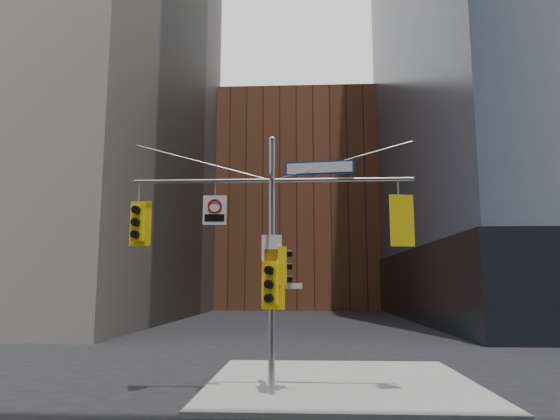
# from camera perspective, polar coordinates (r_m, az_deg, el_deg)

# --- Properties ---
(ground) EXTENTS (160.00, 160.00, 0.00)m
(ground) POSITION_cam_1_polar(r_m,az_deg,el_deg) (12.33, -1.63, -22.86)
(ground) COLOR black
(ground) RESTS_ON ground
(sidewalk_corner) EXTENTS (8.00, 8.00, 0.15)m
(sidewalk_corner) POSITION_cam_1_polar(r_m,az_deg,el_deg) (16.22, 7.00, -19.04)
(sidewalk_corner) COLOR gray
(sidewalk_corner) RESTS_ON ground
(brick_midrise) EXTENTS (26.00, 20.00, 28.00)m
(brick_midrise) POSITION_cam_1_polar(r_m,az_deg,el_deg) (70.77, 2.04, 0.38)
(brick_midrise) COLOR brown
(brick_midrise) RESTS_ON ground
(signal_assembly) EXTENTS (8.00, 0.80, 7.30)m
(signal_assembly) POSITION_cam_1_polar(r_m,az_deg,el_deg) (14.00, -0.93, -2.94)
(signal_assembly) COLOR gray
(signal_assembly) RESTS_ON ground
(traffic_light_west_arm) EXTENTS (0.62, 0.51, 1.30)m
(traffic_light_west_arm) POSITION_cam_1_polar(r_m,az_deg,el_deg) (14.81, -15.90, -1.42)
(traffic_light_west_arm) COLOR yellow
(traffic_light_west_arm) RESTS_ON ground
(traffic_light_east_arm) EXTENTS (0.68, 0.60, 1.43)m
(traffic_light_east_arm) POSITION_cam_1_polar(r_m,az_deg,el_deg) (14.26, 13.49, -1.26)
(traffic_light_east_arm) COLOR yellow
(traffic_light_east_arm) RESTS_ON ground
(traffic_light_pole_side) EXTENTS (0.43, 0.37, 1.05)m
(traffic_light_pole_side) POSITION_cam_1_polar(r_m,az_deg,el_deg) (13.94, 0.41, -6.38)
(traffic_light_pole_side) COLOR yellow
(traffic_light_pole_side) RESTS_ON ground
(traffic_light_pole_front) EXTENTS (0.65, 0.60, 1.38)m
(traffic_light_pole_front) POSITION_cam_1_polar(r_m,az_deg,el_deg) (13.67, -1.01, -8.47)
(traffic_light_pole_front) COLOR yellow
(traffic_light_pole_front) RESTS_ON ground
(street_sign_blade) EXTENTS (1.98, 0.29, 0.39)m
(street_sign_blade) POSITION_cam_1_polar(r_m,az_deg,el_deg) (14.30, 4.50, 4.83)
(street_sign_blade) COLOR navy
(street_sign_blade) RESTS_ON ground
(regulatory_sign_arm) EXTENTS (0.67, 0.08, 0.84)m
(regulatory_sign_arm) POSITION_cam_1_polar(r_m,az_deg,el_deg) (14.27, -7.47, 0.11)
(regulatory_sign_arm) COLOR silver
(regulatory_sign_arm) RESTS_ON ground
(regulatory_sign_pole) EXTENTS (0.56, 0.06, 0.73)m
(regulatory_sign_pole) POSITION_cam_1_polar(r_m,az_deg,el_deg) (13.85, -0.96, -4.44)
(regulatory_sign_pole) COLOR silver
(regulatory_sign_pole) RESTS_ON ground
(street_blade_ew) EXTENTS (0.78, 0.09, 0.16)m
(street_blade_ew) POSITION_cam_1_polar(r_m,az_deg,el_deg) (13.92, 0.93, -8.67)
(street_blade_ew) COLOR silver
(street_blade_ew) RESTS_ON ground
(street_blade_ns) EXTENTS (0.11, 0.79, 0.16)m
(street_blade_ns) POSITION_cam_1_polar(r_m,az_deg,el_deg) (14.39, -0.82, -9.77)
(street_blade_ns) COLOR #145926
(street_blade_ns) RESTS_ON ground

